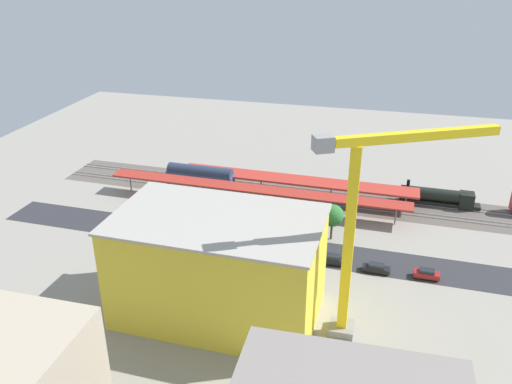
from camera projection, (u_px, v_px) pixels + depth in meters
name	position (u px, v px, depth m)	size (l,w,h in m)	color
ground_plane	(297.00, 243.00, 100.88)	(194.73, 194.73, 0.00)	gray
rail_bed	(314.00, 197.00, 119.87)	(121.71, 13.49, 0.01)	#5B544C
street_asphalt	(294.00, 250.00, 98.69)	(121.71, 9.00, 0.01)	#2D2D33
track_rails	(314.00, 196.00, 119.80)	(121.67, 10.14, 0.12)	#9E9EA8
platform_canopy_near	(254.00, 189.00, 113.58)	(66.74, 5.89, 4.48)	#A82D23
platform_canopy_far	(296.00, 180.00, 118.53)	(54.16, 6.70, 4.26)	#B73328
locomotive	(440.00, 197.00, 115.29)	(17.09, 3.29, 5.19)	black
freight_coach_far	(200.00, 177.00, 122.08)	(16.10, 3.51, 6.07)	black
parked_car_0	(426.00, 274.00, 89.94)	(4.39, 1.80, 1.74)	black
parked_car_1	(376.00, 268.00, 91.69)	(4.84, 1.91, 1.62)	black
parked_car_2	(332.00, 260.00, 94.08)	(4.79, 1.74, 1.82)	black
parked_car_3	(291.00, 256.00, 95.31)	(4.45, 2.03, 1.77)	black
parked_car_4	(249.00, 250.00, 97.35)	(4.61, 1.86, 1.77)	black
parked_car_5	(208.00, 244.00, 98.96)	(4.53, 1.93, 1.83)	black
construction_building	(219.00, 268.00, 78.70)	(29.80, 17.71, 16.03)	yellow
construction_roof_slab	(217.00, 219.00, 75.25)	(30.40, 18.31, 0.40)	#ADA89E
tower_crane	(364.00, 221.00, 70.40)	(23.36, 13.23, 30.80)	gray
box_truck_0	(198.00, 253.00, 94.57)	(8.89, 3.03, 3.41)	black
box_truck_1	(284.00, 256.00, 93.56)	(10.05, 2.38, 3.41)	black
box_truck_2	(205.00, 251.00, 95.27)	(10.10, 3.16, 3.20)	black
street_tree_0	(332.00, 216.00, 100.36)	(4.34, 4.34, 7.31)	brown
street_tree_1	(271.00, 214.00, 102.04)	(5.89, 5.89, 7.54)	brown
street_tree_2	(231.00, 205.00, 105.13)	(4.54, 4.54, 7.15)	brown
street_tree_3	(302.00, 217.00, 100.97)	(5.66, 5.66, 7.36)	brown
traffic_light	(275.00, 239.00, 92.97)	(0.50, 0.36, 7.38)	#333333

